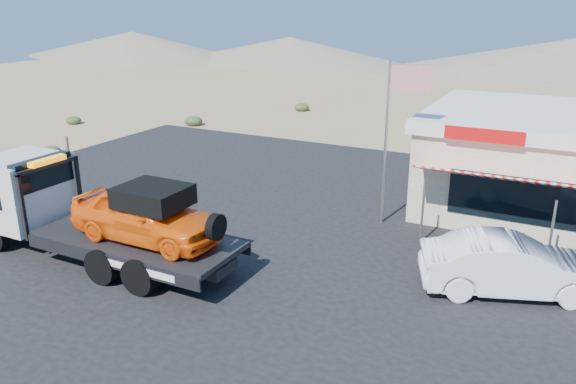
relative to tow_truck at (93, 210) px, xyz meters
name	(u,v)px	position (x,y,z in m)	size (l,w,h in m)	color
ground	(209,243)	(2.46, 2.68, -1.68)	(120.00, 120.00, 0.00)	#9B8358
asphalt_lot	(299,224)	(4.46, 5.68, -1.67)	(32.00, 24.00, 0.02)	black
tow_truck	(93,210)	(0.00, 0.00, 0.00)	(9.34, 2.77, 3.12)	black
white_sedan	(511,266)	(12.10, 3.69, -0.83)	(1.75, 5.01, 1.65)	white
jerky_store	(564,163)	(12.96, 11.66, 0.31)	(10.40, 9.97, 3.90)	#BDAF8F
flagpole	(393,125)	(7.40, 7.18, 2.09)	(1.55, 0.10, 6.00)	#99999E
desert_scrub	(106,137)	(-11.54, 12.15, -1.39)	(24.95, 35.15, 0.66)	#364626
distant_hills	(400,54)	(-7.31, 57.82, 0.21)	(126.00, 48.00, 4.20)	#726B59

